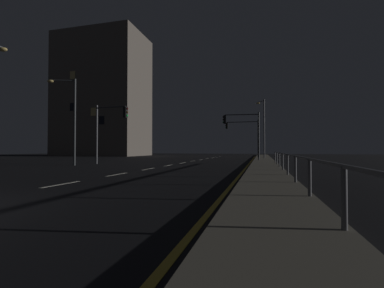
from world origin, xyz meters
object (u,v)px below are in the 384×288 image
at_px(traffic_light_far_left, 244,131).
at_px(traffic_light_mid_left, 110,122).
at_px(building_distant, 103,96).
at_px(street_lamp_across_street, 263,123).
at_px(street_lamp_corner, 70,113).
at_px(traffic_light_far_right, 243,126).

height_order(traffic_light_far_left, traffic_light_mid_left, traffic_light_far_left).
xyz_separation_m(traffic_light_mid_left, building_distant, (-18.68, 27.30, 8.61)).
height_order(street_lamp_across_street, street_lamp_corner, street_lamp_across_street).
relative_size(traffic_light_mid_left, traffic_light_far_right, 1.00).
relative_size(traffic_light_far_left, street_lamp_across_street, 0.69).
xyz_separation_m(traffic_light_far_left, street_lamp_corner, (-12.63, -22.31, 0.21)).
bearing_deg(traffic_light_far_right, traffic_light_far_left, 93.17).
relative_size(traffic_light_far_left, traffic_light_far_right, 1.05).
bearing_deg(traffic_light_mid_left, street_lamp_corner, -130.98).
relative_size(street_lamp_across_street, street_lamp_corner, 1.14).
bearing_deg(traffic_light_far_right, traffic_light_mid_left, -140.20).
bearing_deg(street_lamp_across_street, building_distant, 162.76).
bearing_deg(street_lamp_corner, traffic_light_far_left, 60.49).
bearing_deg(traffic_light_far_left, traffic_light_far_right, -86.83).
height_order(traffic_light_mid_left, building_distant, building_distant).
bearing_deg(traffic_light_mid_left, traffic_light_far_right, 39.80).
relative_size(street_lamp_across_street, building_distant, 0.33).
distance_m(traffic_light_far_left, street_lamp_corner, 25.64).
distance_m(street_lamp_across_street, building_distant, 34.32).
bearing_deg(traffic_light_far_right, street_lamp_corner, -138.49).
distance_m(traffic_light_mid_left, street_lamp_corner, 3.33).
bearing_deg(traffic_light_far_left, street_lamp_across_street, -40.88).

